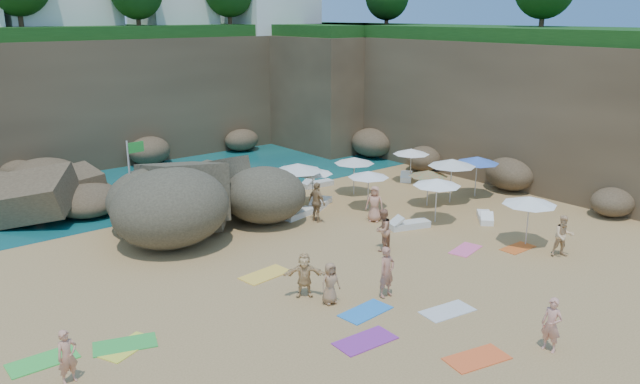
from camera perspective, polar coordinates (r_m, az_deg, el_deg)
ground at (r=24.74m, az=0.85°, el=-6.76°), size 120.00×120.00×0.00m
seawater at (r=50.54m, az=-21.78°, el=3.96°), size 120.00×120.00×0.00m
cliff_back at (r=45.91m, az=-17.93°, el=8.29°), size 44.00×8.00×8.00m
cliff_right at (r=42.61m, az=13.63°, el=8.06°), size 8.00×30.00×8.00m
cliff_corner at (r=49.37m, az=0.91°, el=9.55°), size 10.00×12.00×8.00m
rock_outcrop at (r=30.44m, az=-8.99°, el=-2.52°), size 10.53×9.24×3.52m
flag_pole at (r=29.07m, az=-16.77°, el=1.60°), size 0.82×0.13×4.20m
parasol_0 at (r=31.98m, az=-0.67°, el=1.95°), size 2.08×2.08×1.97m
parasol_1 at (r=31.09m, az=-2.05°, el=2.28°), size 2.53×2.53×2.39m
parasol_2 at (r=36.74m, az=8.34°, el=3.69°), size 2.11×2.11×2.00m
parasol_3 at (r=33.88m, az=3.14°, el=2.91°), size 2.19×2.19×2.07m
parasol_4 at (r=32.98m, az=11.98°, el=2.64°), size 2.47×2.47×2.33m
parasol_5 at (r=31.33m, az=-5.66°, el=1.93°), size 2.29×2.29×2.17m
parasol_6 at (r=32.24m, az=9.88°, el=1.70°), size 1.99×1.99×1.89m
parasol_7 at (r=31.38m, az=4.46°, el=1.63°), size 2.08×2.08×1.96m
parasol_9 at (r=29.71m, az=10.65°, el=0.89°), size 2.26×2.26×2.14m
parasol_10 at (r=34.45m, az=14.18°, el=2.87°), size 2.33×2.33×2.21m
parasol_11 at (r=27.72m, az=18.62°, el=-0.75°), size 2.28×2.28×2.16m
lounger_0 at (r=32.14m, az=0.05°, el=-1.04°), size 1.93×1.47×0.29m
lounger_1 at (r=35.77m, az=-0.22°, el=0.74°), size 1.92×0.80×0.29m
lounger_2 at (r=37.75m, az=7.90°, el=1.40°), size 1.84×1.68×0.29m
lounger_3 at (r=30.48m, az=-1.98°, el=-2.01°), size 1.95×1.03×0.29m
lounger_4 at (r=29.19m, az=8.17°, el=-2.99°), size 2.04×1.23×0.30m
lounger_5 at (r=30.99m, az=14.85°, el=-2.26°), size 1.71×1.66×0.28m
towel_2 at (r=19.12m, az=14.15°, el=-14.54°), size 2.02×1.31×0.03m
towel_3 at (r=20.09m, az=-24.02°, el=-13.94°), size 1.88×0.95×0.03m
towel_4 at (r=19.98m, az=-17.21°, el=-13.38°), size 1.85×1.42×0.03m
towel_6 at (r=19.49m, az=4.17°, el=-13.41°), size 1.96×1.07×0.03m
towel_8 at (r=21.20m, az=4.19°, el=-10.85°), size 1.89×1.05×0.03m
towel_9 at (r=27.02m, az=13.16°, el=-5.15°), size 1.78×1.17×0.03m
towel_10 at (r=27.79m, az=17.64°, el=-4.90°), size 1.58×0.80×0.03m
towel_11 at (r=20.12m, az=-17.40°, el=-13.17°), size 2.04×1.47×0.03m
towel_12 at (r=23.99m, az=-5.04°, el=-7.53°), size 2.00×1.15×0.03m
towel_13 at (r=21.60m, az=11.58°, el=-10.62°), size 1.93×1.17×0.03m
person_stand_0 at (r=18.47m, az=-22.10°, el=-13.77°), size 0.61×0.44×1.54m
person_stand_1 at (r=26.13m, az=5.73°, el=-3.45°), size 1.05×0.93×1.81m
person_stand_2 at (r=30.50m, az=-16.81°, el=-1.48°), size 1.03×0.52×1.53m
person_stand_3 at (r=29.52m, az=-0.28°, el=-0.94°), size 0.47×1.13×1.93m
person_stand_4 at (r=29.72m, az=5.01°, el=-1.08°), size 0.87×0.96×1.74m
person_stand_5 at (r=32.66m, az=-14.10°, el=0.05°), size 1.65×1.03×1.72m
person_stand_6 at (r=19.79m, az=20.42°, el=-11.31°), size 0.44×0.64×1.67m
person_lie_2 at (r=21.64m, az=0.94°, el=-9.69°), size 0.91×1.54×0.39m
person_lie_3 at (r=22.15m, az=-1.43°, el=-9.01°), size 2.12×2.15×0.42m
person_lie_4 at (r=22.23m, az=6.07°, el=-8.98°), size 0.70×1.83×0.43m
person_lie_5 at (r=27.38m, az=21.25°, el=-4.88°), size 1.70×1.87×0.65m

